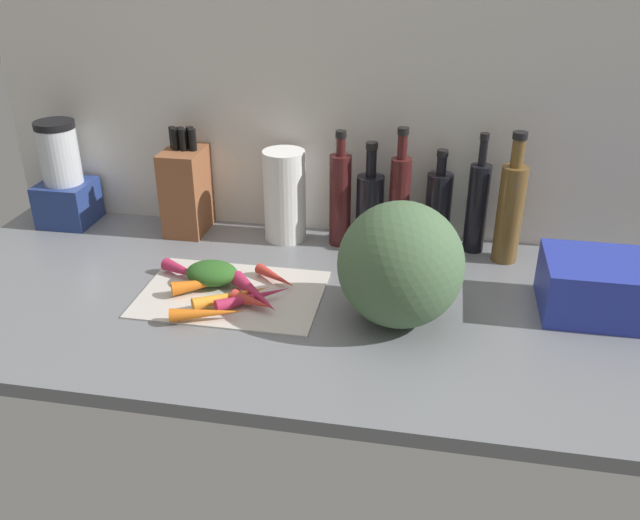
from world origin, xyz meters
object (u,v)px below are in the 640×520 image
at_px(cutting_board, 232,293).
at_px(carrot_2, 255,294).
at_px(carrot_0, 187,272).
at_px(bottle_4, 477,206).
at_px(carrot_6, 276,277).
at_px(winter_squash, 400,265).
at_px(bottle_2, 399,201).
at_px(carrot_7, 207,283).
at_px(paper_towel_roll, 285,196).
at_px(bottle_0, 340,198).
at_px(bottle_5, 510,210).
at_px(dish_rack, 609,288).
at_px(bottle_1, 370,208).
at_px(carrot_3, 232,296).
at_px(bottle_3, 438,208).
at_px(carrot_4, 253,302).
at_px(carrot_5, 254,297).
at_px(blender_appliance, 64,180).
at_px(knife_block, 186,189).
at_px(carrot_1, 208,313).

height_order(cutting_board, carrot_2, carrot_2).
distance_m(carrot_0, bottle_4, 0.71).
xyz_separation_m(cutting_board, carrot_6, (0.09, 0.06, 0.02)).
distance_m(winter_squash, bottle_2, 0.35).
distance_m(carrot_7, paper_towel_roll, 0.34).
xyz_separation_m(carrot_2, bottle_4, (0.47, 0.36, 0.09)).
xyz_separation_m(bottle_0, bottle_5, (0.41, -0.02, 0.01)).
height_order(carrot_0, winter_squash, winter_squash).
bearing_deg(dish_rack, bottle_1, 155.68).
distance_m(carrot_3, paper_towel_roll, 0.37).
xyz_separation_m(bottle_2, bottle_3, (0.09, 0.04, -0.03)).
distance_m(bottle_4, dish_rack, 0.38).
height_order(carrot_0, bottle_1, bottle_1).
xyz_separation_m(carrot_6, winter_squash, (0.28, -0.10, 0.11)).
height_order(carrot_2, carrot_6, carrot_2).
height_order(winter_squash, bottle_4, bottle_4).
height_order(cutting_board, paper_towel_roll, paper_towel_roll).
bearing_deg(carrot_6, bottle_3, 38.99).
bearing_deg(carrot_4, carrot_5, 101.26).
distance_m(carrot_7, dish_rack, 0.86).
bearing_deg(carrot_3, paper_towel_roll, 84.23).
relative_size(carrot_2, carrot_3, 1.01).
xyz_separation_m(carrot_3, bottle_2, (0.33, 0.35, 0.11)).
bearing_deg(bottle_4, dish_rack, -43.80).
bearing_deg(cutting_board, blender_appliance, 150.97).
relative_size(carrot_7, bottle_5, 0.49).
height_order(carrot_2, blender_appliance, blender_appliance).
xyz_separation_m(carrot_2, knife_block, (-0.28, 0.35, 0.09)).
relative_size(paper_towel_roll, bottle_0, 0.80).
bearing_deg(bottle_5, blender_appliance, 179.02).
relative_size(carrot_3, dish_rack, 0.64).
bearing_deg(dish_rack, carrot_7, -175.16).
distance_m(winter_squash, bottle_5, 0.40).
height_order(carrot_4, knife_block, knife_block).
distance_m(winter_squash, bottle_0, 0.39).
bearing_deg(carrot_1, carrot_0, 122.62).
xyz_separation_m(bottle_0, dish_rack, (0.60, -0.24, -0.07)).
relative_size(carrot_1, bottle_1, 0.57).
bearing_deg(carrot_3, bottle_4, 35.89).
height_order(carrot_3, dish_rack, dish_rack).
distance_m(carrot_3, bottle_2, 0.49).
relative_size(carrot_0, bottle_4, 0.48).
bearing_deg(bottle_1, bottle_2, -4.87).
distance_m(cutting_board, carrot_7, 0.06).
bearing_deg(paper_towel_roll, winter_squash, -47.79).
xyz_separation_m(bottle_1, dish_rack, (0.53, -0.24, -0.04)).
height_order(carrot_0, bottle_2, bottle_2).
xyz_separation_m(carrot_7, bottle_2, (0.40, 0.31, 0.10)).
bearing_deg(carrot_1, carrot_3, 70.37).
bearing_deg(winter_squash, carrot_0, 170.47).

